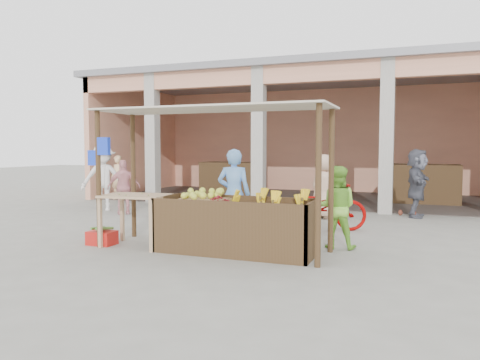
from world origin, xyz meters
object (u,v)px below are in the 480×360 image
at_px(fruit_stall, 235,229).
at_px(motorcycle, 321,206).
at_px(red_crate, 102,238).
at_px(vendor_green, 337,205).
at_px(vendor_blue, 234,191).
at_px(side_table, 136,203).

relative_size(fruit_stall, motorcycle, 1.31).
xyz_separation_m(red_crate, vendor_green, (3.94, 1.21, 0.62)).
distance_m(fruit_stall, motorcycle, 2.67).
height_order(red_crate, vendor_blue, vendor_blue).
relative_size(red_crate, vendor_green, 0.32).
bearing_deg(fruit_stall, vendor_blue, 112.85).
bearing_deg(vendor_green, red_crate, 13.77).
bearing_deg(side_table, vendor_green, 12.48).
distance_m(side_table, vendor_blue, 1.82).
distance_m(fruit_stall, side_table, 1.86).
bearing_deg(vendor_green, motorcycle, -73.01).
bearing_deg(fruit_stall, vendor_green, 32.64).
height_order(red_crate, motorcycle, motorcycle).
distance_m(red_crate, vendor_blue, 2.52).
relative_size(vendor_blue, motorcycle, 0.92).
bearing_deg(side_table, vendor_blue, 34.64).
relative_size(fruit_stall, vendor_blue, 1.43).
height_order(vendor_blue, vendor_green, vendor_blue).
xyz_separation_m(fruit_stall, side_table, (-1.82, -0.14, 0.36)).
height_order(side_table, motorcycle, motorcycle).
distance_m(side_table, motorcycle, 3.81).
relative_size(side_table, vendor_green, 0.80).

